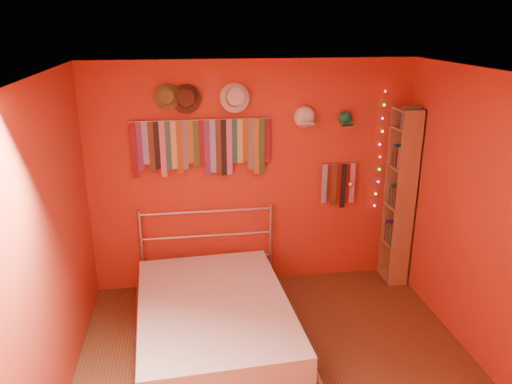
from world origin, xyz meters
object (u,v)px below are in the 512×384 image
bookshelf (403,196)px  bed (214,319)px  tie_rack (202,145)px  reading_lamp (350,183)px

bookshelf → bed: (-2.18, -0.89, -0.79)m
tie_rack → bookshelf: 2.29m
tie_rack → reading_lamp: tie_rack is taller
bookshelf → tie_rack: bearing=176.0°
tie_rack → bookshelf: (2.19, -0.15, -0.63)m
tie_rack → bookshelf: size_ratio=0.72×
reading_lamp → bed: (-1.55, -0.90, -0.97)m
tie_rack → reading_lamp: 1.64m
bookshelf → bed: 2.48m
reading_lamp → bookshelf: (0.62, -0.01, -0.18)m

